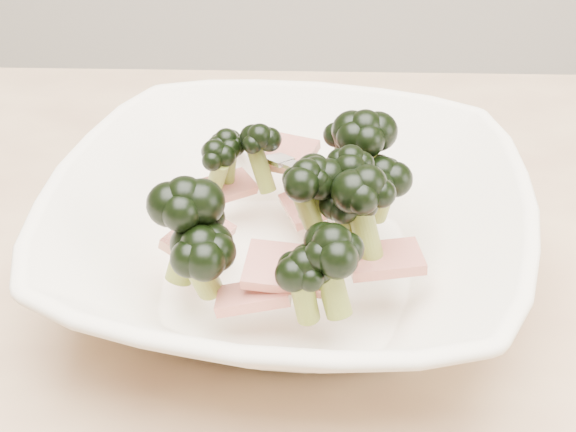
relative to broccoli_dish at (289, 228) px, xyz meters
The scene contains 1 object.
broccoli_dish is the anchor object (origin of this frame).
Camera 1 is at (0.03, -0.35, 1.09)m, focal length 50.00 mm.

